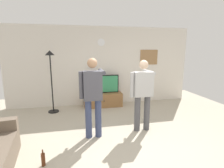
{
  "coord_description": "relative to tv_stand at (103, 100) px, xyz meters",
  "views": [
    {
      "loc": [
        -0.9,
        -3.04,
        1.91
      ],
      "look_at": [
        -0.01,
        1.2,
        1.05
      ],
      "focal_mm": 27.57,
      "sensor_mm": 36.0,
      "label": 1
    }
  ],
  "objects": [
    {
      "name": "ground_plane",
      "position": [
        0.03,
        -2.6,
        -0.23
      ],
      "size": [
        8.4,
        8.4,
        0.0
      ],
      "primitive_type": "plane",
      "color": "#B2A893"
    },
    {
      "name": "back_wall",
      "position": [
        0.03,
        0.35,
        1.12
      ],
      "size": [
        6.4,
        0.1,
        2.7
      ],
      "primitive_type": "cube",
      "color": "silver",
      "rests_on": "ground_plane"
    },
    {
      "name": "television",
      "position": [
        0.0,
        0.05,
        0.54
      ],
      "size": [
        1.1,
        0.07,
        0.61
      ],
      "color": "black",
      "rests_on": "tv_stand"
    },
    {
      "name": "person_standing_nearer_couch",
      "position": [
        0.64,
        -1.96,
        0.73
      ],
      "size": [
        0.62,
        0.78,
        1.69
      ],
      "color": "#4C4C51",
      "rests_on": "ground_plane"
    },
    {
      "name": "floor_lamp",
      "position": [
        -1.61,
        -0.25,
        1.13
      ],
      "size": [
        0.32,
        0.32,
        1.9
      ],
      "color": "black",
      "rests_on": "ground_plane"
    },
    {
      "name": "framed_picture",
      "position": [
        1.75,
        0.3,
        1.42
      ],
      "size": [
        0.66,
        0.04,
        0.53
      ],
      "primitive_type": "cube",
      "color": "#997047"
    },
    {
      "name": "tv_stand",
      "position": [
        0.0,
        0.0,
        0.0
      ],
      "size": [
        1.29,
        0.51,
        0.46
      ],
      "color": "olive",
      "rests_on": "ground_plane"
    },
    {
      "name": "beverage_bottle",
      "position": [
        -1.46,
        -2.89,
        -0.12
      ],
      "size": [
        0.07,
        0.07,
        0.29
      ],
      "color": "#592D19",
      "rests_on": "ground_plane"
    },
    {
      "name": "wall_clock",
      "position": [
        0.0,
        0.29,
        1.93
      ],
      "size": [
        0.24,
        0.03,
        0.24
      ],
      "primitive_type": "cylinder",
      "rotation": [
        1.57,
        0.0,
        0.0
      ],
      "color": "white"
    },
    {
      "name": "person_standing_nearer_lamp",
      "position": [
        -0.53,
        -2.07,
        0.76
      ],
      "size": [
        0.57,
        0.78,
        1.75
      ],
      "color": "#384266",
      "rests_on": "ground_plane"
    }
  ]
}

